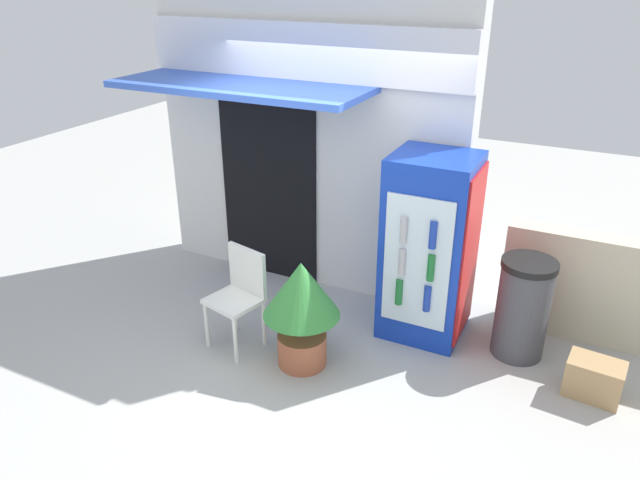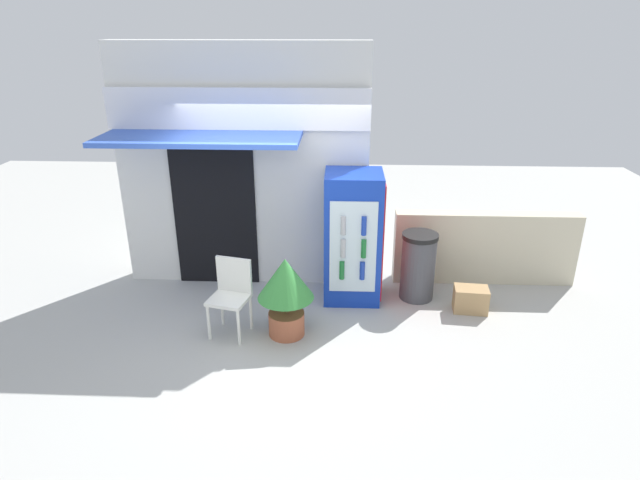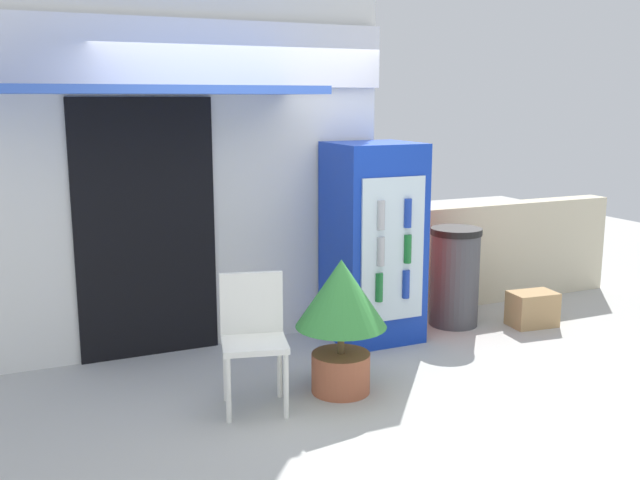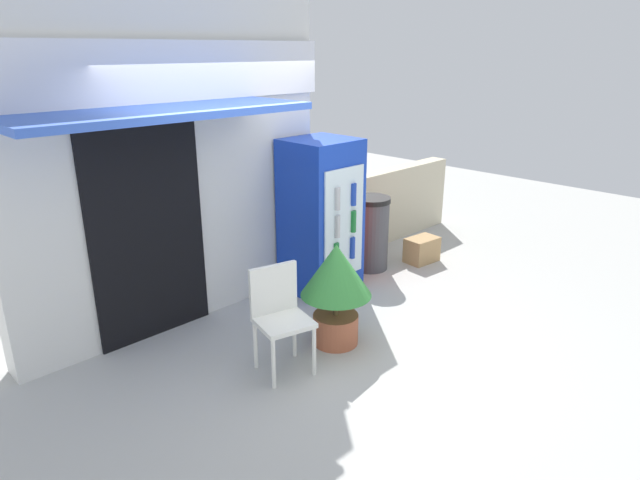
% 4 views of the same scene
% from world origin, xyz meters
% --- Properties ---
extents(ground, '(16.00, 16.00, 0.00)m').
position_xyz_m(ground, '(0.00, 0.00, 0.00)').
color(ground, '#B2B2AD').
extents(storefront_building, '(3.34, 1.21, 3.24)m').
position_xyz_m(storefront_building, '(-0.50, 1.37, 1.66)').
color(storefront_building, silver).
rests_on(storefront_building, ground).
extents(drink_cooler, '(0.75, 0.74, 1.72)m').
position_xyz_m(drink_cooler, '(1.00, 0.88, 0.86)').
color(drink_cooler, '#1438B2').
rests_on(drink_cooler, ground).
extents(plastic_chair, '(0.52, 0.50, 0.92)m').
position_xyz_m(plastic_chair, '(-0.43, -0.04, 0.54)').
color(plastic_chair, white).
rests_on(plastic_chair, ground).
extents(potted_plant_near_shop, '(0.65, 0.65, 0.98)m').
position_xyz_m(potted_plant_near_shop, '(0.22, -0.09, 0.62)').
color(potted_plant_near_shop, '#AD5B3D').
rests_on(potted_plant_near_shop, ground).
extents(trash_bin, '(0.47, 0.47, 0.92)m').
position_xyz_m(trash_bin, '(1.87, 0.89, 0.46)').
color(trash_bin, '#47474C').
rests_on(trash_bin, ground).
extents(stone_boundary_wall, '(2.52, 0.24, 1.02)m').
position_xyz_m(stone_boundary_wall, '(2.86, 1.43, 0.51)').
color(stone_boundary_wall, beige).
rests_on(stone_boundary_wall, ground).
extents(cardboard_box, '(0.45, 0.32, 0.32)m').
position_xyz_m(cardboard_box, '(2.51, 0.56, 0.16)').
color(cardboard_box, tan).
rests_on(cardboard_box, ground).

